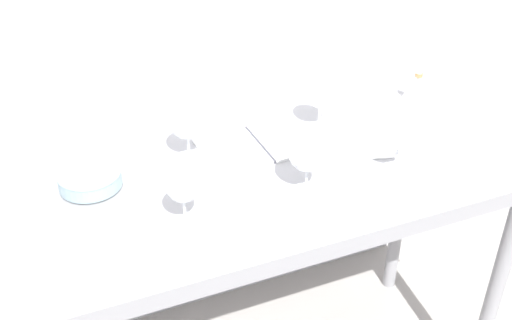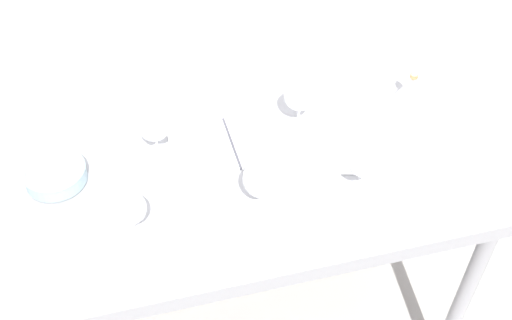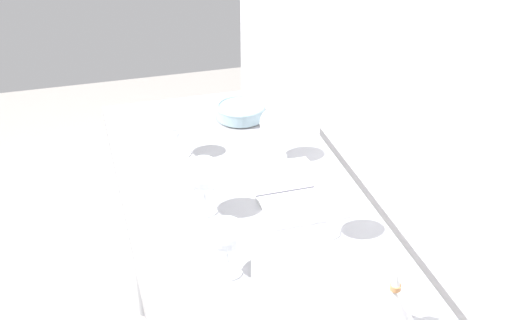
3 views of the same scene
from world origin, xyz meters
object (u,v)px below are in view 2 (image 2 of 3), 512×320
wine_glass_far_left (154,125)px  wine_glass_near_right (365,163)px  open_notebook (230,144)px  decanter_funnel (411,90)px  wine_glass_far_right (300,96)px  tasting_bowl (55,174)px  wine_glass_near_left (130,210)px  wine_glass_near_center (263,179)px  tasting_sheet_upper (347,144)px

wine_glass_far_left → wine_glass_near_right: wine_glass_far_left is taller
open_notebook → decanter_funnel: (0.56, 0.04, 0.05)m
wine_glass_far_right → tasting_bowl: (-0.69, -0.05, -0.08)m
wine_glass_far_left → wine_glass_near_left: bearing=-109.0°
wine_glass_far_left → wine_glass_near_right: (0.50, -0.27, -0.00)m
wine_glass_far_right → wine_glass_near_right: 0.30m
wine_glass_far_right → decanter_funnel: bearing=1.9°
wine_glass_near_left → wine_glass_near_right: (0.59, 0.01, -0.00)m
wine_glass_near_center → tasting_bowl: wine_glass_near_center is taller
open_notebook → wine_glass_far_right: bearing=6.9°
wine_glass_far_right → decanter_funnel: (0.35, 0.01, -0.06)m
wine_glass_far_left → tasting_sheet_upper: bearing=-10.3°
tasting_sheet_upper → decanter_funnel: 0.28m
wine_glass_near_left → decanter_funnel: wine_glass_near_left is taller
wine_glass_near_left → wine_glass_far_left: bearing=71.0°
wine_glass_near_center → decanter_funnel: wine_glass_near_center is taller
open_notebook → wine_glass_near_right: bearing=-41.9°
wine_glass_far_right → wine_glass_far_left: size_ratio=0.98×
tasting_bowl → decanter_funnel: (1.04, 0.06, 0.02)m
wine_glass_far_right → wine_glass_far_left: (-0.41, -0.02, -0.00)m
wine_glass_near_left → tasting_bowl: (-0.18, 0.24, -0.08)m
decanter_funnel → tasting_bowl: bearing=-176.5°
wine_glass_far_left → decanter_funnel: wine_glass_far_left is taller
wine_glass_far_left → tasting_sheet_upper: (0.52, -0.10, -0.11)m
wine_glass_far_right → open_notebook: size_ratio=0.48×
open_notebook → decanter_funnel: 0.57m
wine_glass_near_left → open_notebook: wine_glass_near_left is taller
wine_glass_far_right → wine_glass_near_right: (0.09, -0.28, -0.00)m
wine_glass_near_right → decanter_funnel: size_ratio=1.08×
wine_glass_near_left → tasting_sheet_upper: bearing=16.4°
wine_glass_far_left → tasting_bowl: 0.29m
wine_glass_near_right → tasting_bowl: 0.81m
wine_glass_far_right → wine_glass_near_center: wine_glass_near_center is taller
tasting_sheet_upper → tasting_bowl: 0.80m
open_notebook → tasting_bowl: size_ratio=2.02×
wine_glass_near_left → wine_glass_near_center: wine_glass_near_center is taller
wine_glass_near_center → tasting_bowl: size_ratio=1.00×
wine_glass_far_right → decanter_funnel: size_ratio=1.11×
wine_glass_near_left → wine_glass_far_right: (0.51, 0.29, 0.00)m
open_notebook → decanter_funnel: bearing=3.0°
wine_glass_near_left → wine_glass_far_right: bearing=29.9°
tasting_bowl → decanter_funnel: 1.05m
decanter_funnel → wine_glass_far_right: bearing=-178.1°
tasting_bowl → wine_glass_near_right: bearing=-16.6°
decanter_funnel → tasting_sheet_upper: bearing=-153.1°
wine_glass_far_left → wine_glass_far_right: bearing=2.2°
wine_glass_far_right → open_notebook: bearing=-171.8°
wine_glass_far_left → tasting_bowl: size_ratio=0.98×
wine_glass_near_left → wine_glass_near_center: (0.33, 0.01, 0.01)m
wine_glass_far_left → wine_glass_near_center: size_ratio=0.98×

